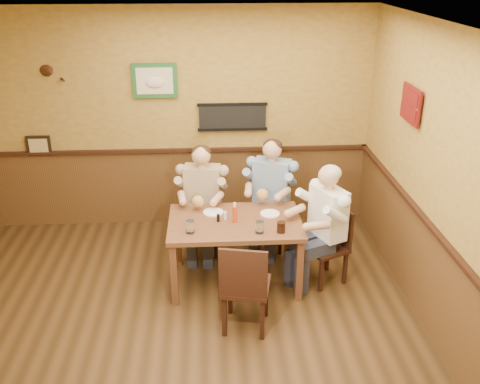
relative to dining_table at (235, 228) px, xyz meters
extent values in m
plane|color=#32210F|center=(-0.69, -0.97, -0.66)|extent=(5.00, 5.00, 0.00)
cube|color=silver|center=(-0.69, -0.97, 2.14)|extent=(5.00, 5.00, 0.02)
cube|color=#B5913F|center=(-0.69, 1.53, 0.74)|extent=(5.00, 0.02, 2.80)
cube|color=#B5913F|center=(1.81, -0.97, 0.74)|extent=(0.02, 5.00, 2.80)
cube|color=brown|center=(-0.69, 1.51, -0.16)|extent=(5.00, 0.02, 1.00)
cube|color=brown|center=(1.79, -0.97, -0.16)|extent=(0.02, 5.00, 1.00)
cube|color=black|center=(0.05, 1.49, 0.79)|extent=(0.88, 0.03, 0.34)
cube|color=#205D2B|center=(-0.89, 1.49, 1.26)|extent=(0.54, 0.03, 0.42)
cube|color=black|center=(-2.39, 1.49, 0.46)|extent=(0.30, 0.03, 0.26)
cube|color=maroon|center=(1.77, 0.08, 1.29)|extent=(0.03, 0.48, 0.36)
cube|color=brown|center=(0.00, 0.00, 0.07)|extent=(1.40, 0.90, 0.05)
cube|color=brown|center=(-0.64, -0.39, -0.31)|extent=(0.07, 0.07, 0.70)
cube|color=brown|center=(0.64, -0.39, -0.31)|extent=(0.07, 0.07, 0.70)
cube|color=brown|center=(-0.64, 0.39, -0.31)|extent=(0.07, 0.07, 0.70)
cube|color=brown|center=(0.64, 0.39, -0.31)|extent=(0.07, 0.07, 0.70)
cylinder|color=white|center=(-0.46, -0.24, 0.16)|extent=(0.12, 0.12, 0.13)
cylinder|color=silver|center=(0.23, -0.28, 0.15)|extent=(0.11, 0.11, 0.13)
cylinder|color=black|center=(0.45, -0.29, 0.15)|extent=(0.10, 0.10, 0.11)
cylinder|color=#C03814|center=(0.00, -0.03, 0.19)|extent=(0.05, 0.05, 0.20)
cylinder|color=white|center=(-0.10, 0.04, 0.14)|extent=(0.04, 0.04, 0.09)
cylinder|color=black|center=(-0.18, -0.01, 0.13)|extent=(0.04, 0.04, 0.08)
cylinder|color=white|center=(-0.23, 0.20, 0.10)|extent=(0.23, 0.23, 0.01)
cylinder|color=white|center=(0.39, 0.13, 0.10)|extent=(0.24, 0.24, 0.01)
camera|label=1|loc=(-0.26, -5.02, 2.65)|focal=40.00mm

